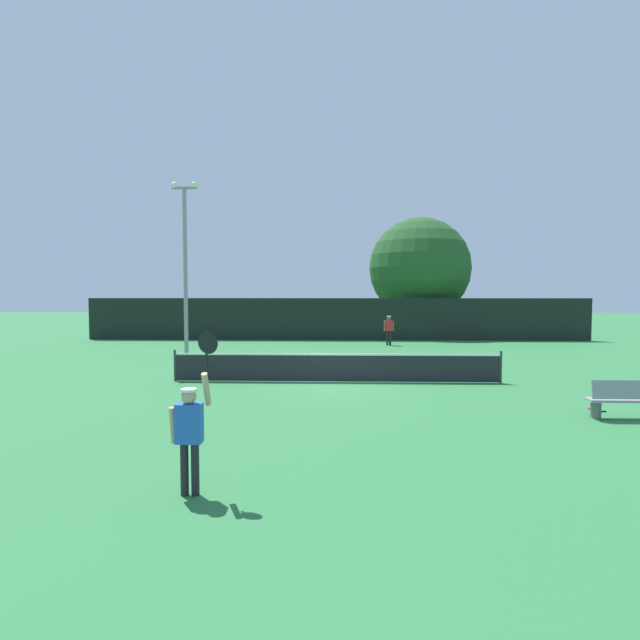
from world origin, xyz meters
The scene contains 13 objects.
ground_plane centered at (0.00, 0.00, 0.00)m, with size 120.00×120.00×0.00m, color #2D723D.
tennis_net centered at (0.00, 0.00, 0.51)m, with size 11.02×0.08×1.07m.
perimeter_fence centered at (0.00, 15.06, 1.33)m, with size 31.82×0.12×2.66m, color black.
player_serving centered at (-2.15, -9.54, 1.05)m, with size 0.68×0.39×2.43m.
player_receiving centered at (3.00, 11.94, 1.03)m, with size 0.57×0.25×1.68m.
tennis_ball centered at (-3.00, 1.47, 0.03)m, with size 0.07×0.07×0.07m, color #CCE033.
spare_racket centered at (6.64, -3.78, 0.02)m, with size 0.28×0.52×0.04m.
courtside_bench centered at (6.90, -4.78, 0.48)m, with size 1.80×0.44×0.95m.
light_pole centered at (-6.73, 5.50, 4.51)m, with size 1.18×0.28×7.89m.
large_tree centered at (5.86, 18.94, 4.73)m, with size 7.07×7.07×8.27m.
parked_car_near centered at (2.38, 21.96, 0.78)m, with size 2.48×4.43×1.69m.
parked_car_mid centered at (6.26, 23.01, 0.78)m, with size 2.11×4.29×1.69m.
parked_car_far centered at (10.38, 21.27, 0.78)m, with size 2.24×4.34×1.69m.
Camera 1 is at (-0.00, -16.79, 3.00)m, focal length 28.27 mm.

